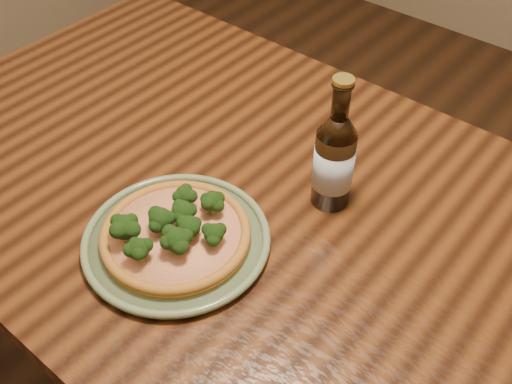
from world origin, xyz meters
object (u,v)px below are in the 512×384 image
Objects in this scene: plate at (176,240)px; table at (267,238)px; beer_bottle at (334,159)px; pizza at (175,233)px.

table is at bearing 71.55° from plate.
plate is (-0.06, -0.17, 0.10)m from table.
plate is 0.30m from beer_bottle.
plate is at bearing -108.45° from table.
table is 0.22m from beer_bottle.
pizza reaches higher than table.
table is at bearing 71.72° from pizza.
plate is 1.23× the size of beer_bottle.
beer_bottle is at bearing 61.56° from pizza.
beer_bottle is (0.14, 0.25, 0.09)m from plate.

